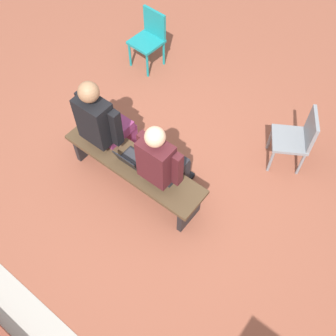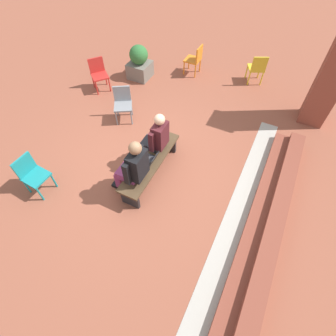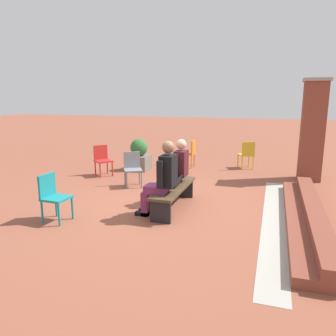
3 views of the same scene
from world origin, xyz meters
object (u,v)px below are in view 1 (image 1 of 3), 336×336
person_student (163,162)px  laptop (132,160)px  bench (134,167)px  person_adult (104,122)px  plastic_chair_far_left (298,137)px  plastic_chair_mid_courtyard (150,36)px

person_student → laptop: (0.39, 0.08, -0.21)m
bench → person_student: size_ratio=1.35×
person_adult → plastic_chair_far_left: person_adult is taller
person_student → person_adult: bearing=-0.3°
plastic_chair_far_left → person_student: bearing=56.3°
person_student → plastic_chair_mid_courtyard: size_ratio=1.59×
person_adult → person_student: bearing=179.7°
bench → laptop: 0.15m
laptop → plastic_chair_far_left: 1.97m
plastic_chair_mid_courtyard → laptop: bearing=124.3°
person_student → plastic_chair_far_left: size_ratio=1.59×
plastic_chair_far_left → plastic_chair_mid_courtyard: bearing=-8.3°
plastic_chair_far_left → bench: bearing=48.2°
bench → plastic_chair_far_left: size_ratio=2.14×
bench → plastic_chair_mid_courtyard: (1.28, -1.84, 0.13)m
plastic_chair_far_left → laptop: bearing=48.1°
bench → plastic_chair_mid_courtyard: 2.24m
person_adult → plastic_chair_far_left: size_ratio=1.67×
person_adult → laptop: (-0.46, 0.08, -0.24)m
person_student → laptop: person_student is taller
bench → person_adult: 0.62m
laptop → plastic_chair_mid_courtyard: plastic_chair_mid_courtyard is taller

